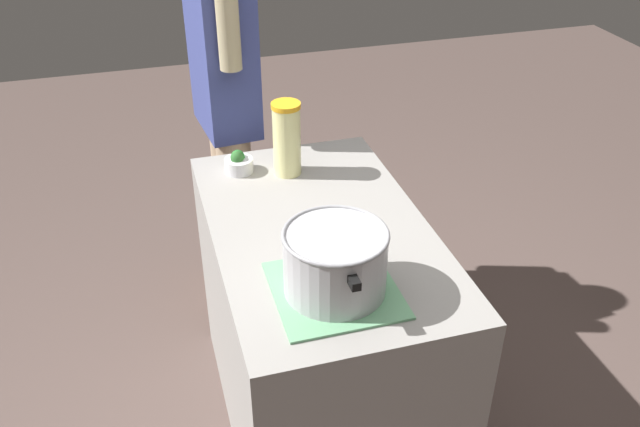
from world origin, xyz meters
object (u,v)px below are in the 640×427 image
object	(u,v)px
lemonade_pitcher	(287,139)
person_cook	(227,111)
broccoli_bowl_center	(238,163)
cooking_pot	(335,261)
broccoli_bowl_front	(349,226)

from	to	relation	value
lemonade_pitcher	person_cook	size ratio (longest dim) A/B	0.16
broccoli_bowl_center	person_cook	size ratio (longest dim) A/B	0.06
lemonade_pitcher	broccoli_bowl_center	xyz separation A→B (m)	(0.06, 0.16, -0.10)
cooking_pot	lemonade_pitcher	xyz separation A→B (m)	(0.68, -0.04, 0.03)
cooking_pot	broccoli_bowl_center	xyz separation A→B (m)	(0.74, 0.13, -0.07)
broccoli_bowl_front	person_cook	size ratio (longest dim) A/B	0.07
person_cook	broccoli_bowl_front	bearing A→B (deg)	-166.01
lemonade_pitcher	broccoli_bowl_center	world-z (taller)	lemonade_pitcher
lemonade_pitcher	person_cook	world-z (taller)	person_cook
broccoli_bowl_front	person_cook	xyz separation A→B (m)	(0.90, 0.22, 0.03)
cooking_pot	broccoli_bowl_center	world-z (taller)	cooking_pot
cooking_pot	person_cook	bearing A→B (deg)	5.00
lemonade_pitcher	broccoli_bowl_center	bearing A→B (deg)	70.85
broccoli_bowl_center	person_cook	distance (m)	0.41
broccoli_bowl_front	cooking_pot	bearing A→B (deg)	154.27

